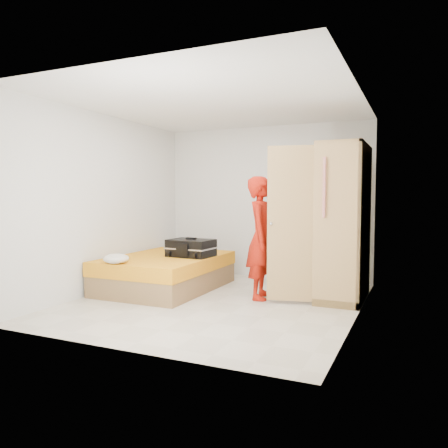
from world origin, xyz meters
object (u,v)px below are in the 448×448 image
at_px(person, 262,238).
at_px(round_cushion, 116,259).
at_px(bed, 166,272).
at_px(wardrobe, 340,226).
at_px(suitcase, 191,248).

bearing_deg(person, round_cushion, 109.62).
height_order(bed, round_cushion, round_cushion).
bearing_deg(wardrobe, suitcase, -172.55).
relative_size(bed, wardrobe, 0.96).
bearing_deg(round_cushion, bed, 75.72).
bearing_deg(bed, wardrobe, 9.17).
bearing_deg(bed, suitcase, 19.00).
xyz_separation_m(person, suitcase, (-1.16, 0.11, -0.21)).
relative_size(wardrobe, person, 1.25).
bearing_deg(suitcase, round_cushion, -116.19).
xyz_separation_m(wardrobe, suitcase, (-2.14, -0.28, -0.37)).
distance_m(bed, round_cushion, 0.98).
distance_m(bed, person, 1.63).
bearing_deg(wardrobe, bed, -170.83).
xyz_separation_m(suitcase, round_cushion, (-0.59, -1.02, -0.06)).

